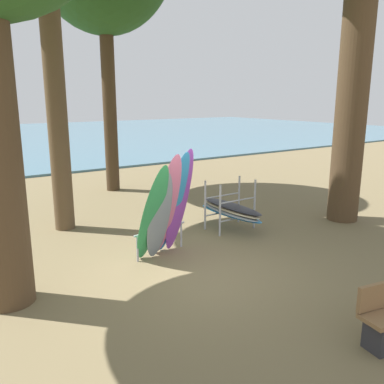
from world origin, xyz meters
The scene contains 3 objects.
ground_plane centered at (0.00, 0.00, 0.00)m, with size 80.00×80.00×0.00m, color brown.
leaning_board_pile centered at (-0.11, 0.87, 1.06)m, with size 1.43×1.09×2.26m.
board_storage_rack centered at (2.18, 1.62, 0.50)m, with size 1.15×2.13×1.25m.
Camera 1 is at (-4.09, -5.89, 3.23)m, focal length 37.78 mm.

